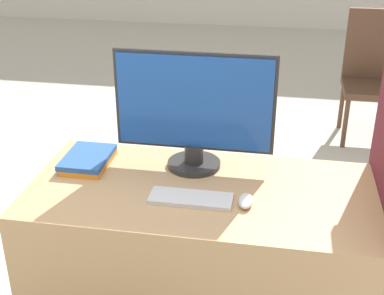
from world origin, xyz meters
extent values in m
cube|color=tan|center=(0.00, 0.33, 0.37)|extent=(1.34, 0.66, 0.73)
cube|color=#5B1E28|center=(0.69, 0.35, 0.63)|extent=(0.05, 0.71, 1.25)
cylinder|color=#282828|center=(-0.06, 0.51, 0.74)|extent=(0.22, 0.22, 0.02)
cylinder|color=#282828|center=(-0.06, 0.51, 0.79)|extent=(0.08, 0.08, 0.07)
cube|color=#282828|center=(-0.06, 0.52, 1.02)|extent=(0.64, 0.01, 0.41)
cube|color=#19479E|center=(-0.06, 0.51, 1.02)|extent=(0.62, 0.02, 0.38)
cube|color=silver|center=(-0.02, 0.24, 0.74)|extent=(0.31, 0.11, 0.02)
ellipsoid|color=silver|center=(0.18, 0.24, 0.75)|extent=(0.05, 0.10, 0.03)
cube|color=orange|center=(-0.49, 0.45, 0.75)|extent=(0.17, 0.25, 0.02)
cube|color=#285199|center=(-0.50, 0.45, 0.77)|extent=(0.18, 0.25, 0.02)
cylinder|color=#4C3323|center=(0.77, 2.41, 0.19)|extent=(0.04, 0.04, 0.39)
cylinder|color=#4C3323|center=(0.77, 2.79, 0.19)|extent=(0.04, 0.04, 0.39)
cube|color=#4C3323|center=(0.96, 2.60, 0.41)|extent=(0.44, 0.44, 0.05)
cube|color=#4C3323|center=(0.96, 2.80, 0.71)|extent=(0.44, 0.04, 0.54)
camera|label=1|loc=(0.28, -1.43, 1.77)|focal=50.00mm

